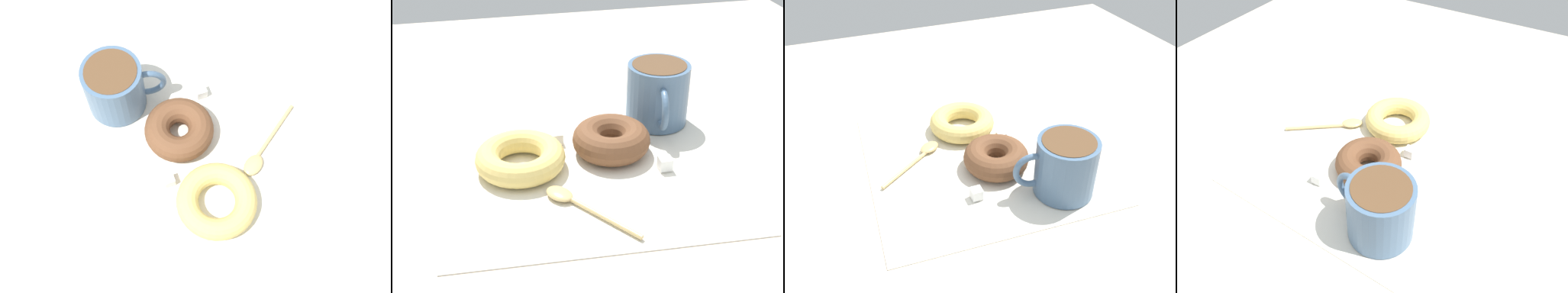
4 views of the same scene
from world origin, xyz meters
TOP-DOWN VIEW (x-y plane):
  - ground_plane at (0.00, 0.00)cm, footprint 120.00×120.00cm
  - napkin at (2.07, 0.93)cm, footprint 37.46×37.46cm
  - coffee_cup at (-6.02, 12.85)cm, footprint 12.04×8.74cm
  - donut_near_cup at (0.77, 4.34)cm, footprint 10.16×10.16cm
  - donut_far at (2.09, -7.66)cm, footprint 11.24×11.24cm
  - spoon at (10.66, -2.92)cm, footprint 11.59×9.03cm
  - sugar_cube at (-3.05, -2.19)cm, footprint 1.50×1.50cm
  - sugar_cube_extra at (6.20, 9.88)cm, footprint 1.59×1.59cm

SIDE VIEW (x-z plane):
  - ground_plane at x=0.00cm, z-range -2.00..0.00cm
  - napkin at x=2.07cm, z-range 0.00..0.30cm
  - spoon at x=10.66cm, z-range 0.25..1.15cm
  - sugar_cube at x=-3.05cm, z-range 0.30..1.80cm
  - sugar_cube_extra at x=6.20cm, z-range 0.30..1.89cm
  - donut_far at x=2.09cm, z-range 0.30..3.38cm
  - donut_near_cup at x=0.77cm, z-range 0.30..4.06cm
  - coffee_cup at x=-6.02cm, z-range 0.44..9.17cm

